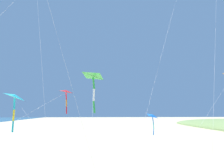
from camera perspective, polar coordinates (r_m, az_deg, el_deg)
name	(u,v)px	position (r m, az deg, el deg)	size (l,w,h in m)	color
kite_delta_red_high_left	(66,92)	(15.93, -11.14, -1.98)	(10.19, 6.54, 6.79)	red
kite_delta_magenta_far_left	(94,76)	(17.50, -4.47, 1.90)	(1.84, 8.29, 8.33)	green
kite_delta_small_distant	(15,97)	(20.92, -22.31, -3.01)	(7.34, 7.89, 6.95)	#1EB7C6
kite_delta_orange_high_right	(153,116)	(19.66, 9.81, -7.67)	(2.08, 6.96, 5.23)	blue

